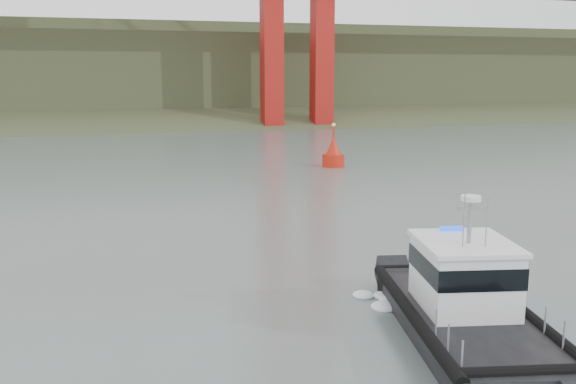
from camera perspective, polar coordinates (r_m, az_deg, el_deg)
name	(u,v)px	position (r m, az deg, el deg)	size (l,w,h in m)	color
ground	(327,309)	(23.22, 3.46, -10.37)	(400.00, 400.00, 0.00)	slate
headlands	(133,79)	(146.09, -13.63, 9.71)	(500.00, 105.36, 27.12)	#364326
patrol_boat	(466,302)	(21.24, 15.53, -9.37)	(5.46, 10.27, 4.74)	black
nav_buoy	(333,155)	(57.93, 4.05, 3.34)	(2.00, 2.00, 4.16)	red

